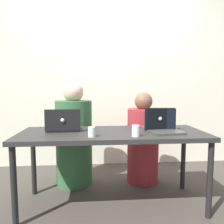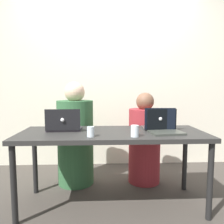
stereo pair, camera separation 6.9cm
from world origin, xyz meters
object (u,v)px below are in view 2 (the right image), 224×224
Objects in this scene: laptop_front_right at (165,128)px; water_glass_right at (135,132)px; person_on_right at (144,143)px; laptop_back_left at (64,126)px; person_on_left at (75,139)px; laptop_back_right at (158,125)px; water_glass_left at (91,132)px.

water_glass_right is at bearing -160.19° from laptop_front_right.
laptop_back_left is (-0.87, -0.45, 0.29)m from person_on_right.
person_on_left is 1.00m from laptop_back_right.
person_on_left reaches higher than laptop_back_right.
laptop_back_left is 0.70m from water_glass_right.
water_glass_right is (0.59, -0.74, 0.23)m from person_on_left.
water_glass_right is at bearing 49.90° from laptop_back_right.
laptop_back_left reaches higher than water_glass_right.
laptop_back_right is 3.11× the size of water_glass_right.
water_glass_left is (-0.37, 0.02, -0.01)m from water_glass_right.
person_on_left is at bearing 106.72° from water_glass_left.
laptop_front_right is 0.34m from water_glass_right.
person_on_left is at bearing -24.47° from laptop_back_right.
laptop_front_right is at bearing 100.70° from laptop_back_right.
laptop_back_right is 3.54× the size of water_glass_left.
person_on_right reaches higher than laptop_back_left.
laptop_back_right is 0.71m from water_glass_left.
laptop_front_right is (0.07, -0.59, 0.29)m from person_on_right.
person_on_left is 0.82m from person_on_right.
water_glass_right is at bearing 153.65° from laptop_back_left.
person_on_right is 0.98m from water_glass_left.
laptop_front_right is 0.95m from laptop_back_left.
person_on_left is at bearing 3.72° from person_on_right.
water_glass_left is (0.22, -0.72, 0.22)m from person_on_left.
person_on_left is 0.51m from laptop_back_left.
laptop_front_right is 0.96× the size of laptop_back_left.
person_on_right is at bearing -154.55° from laptop_back_left.
person_on_left is 1.12× the size of person_on_right.
person_on_left is 3.97× the size of laptop_back_right.
person_on_right is 1.02m from laptop_back_left.
laptop_front_right is at bearing 100.37° from person_on_right.
laptop_back_left is 0.39m from water_glass_left.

